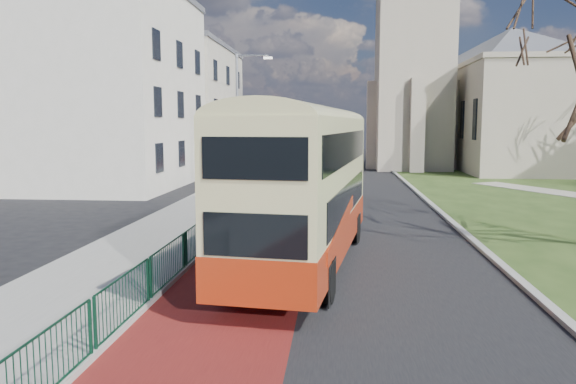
# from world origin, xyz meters

# --- Properties ---
(ground) EXTENTS (160.00, 160.00, 0.00)m
(ground) POSITION_xyz_m (0.00, 0.00, 0.00)
(ground) COLOR black
(ground) RESTS_ON ground
(road_carriageway) EXTENTS (9.00, 120.00, 0.01)m
(road_carriageway) POSITION_xyz_m (1.50, 20.00, 0.01)
(road_carriageway) COLOR black
(road_carriageway) RESTS_ON ground
(bus_lane) EXTENTS (3.40, 120.00, 0.01)m
(bus_lane) POSITION_xyz_m (-1.20, 20.00, 0.01)
(bus_lane) COLOR #591414
(bus_lane) RESTS_ON ground
(pavement_west) EXTENTS (4.00, 120.00, 0.12)m
(pavement_west) POSITION_xyz_m (-5.00, 20.00, 0.06)
(pavement_west) COLOR gray
(pavement_west) RESTS_ON ground
(kerb_west) EXTENTS (0.25, 120.00, 0.13)m
(kerb_west) POSITION_xyz_m (-3.00, 20.00, 0.07)
(kerb_west) COLOR #999993
(kerb_west) RESTS_ON ground
(kerb_east) EXTENTS (0.25, 80.00, 0.13)m
(kerb_east) POSITION_xyz_m (6.10, 22.00, 0.07)
(kerb_east) COLOR #999993
(kerb_east) RESTS_ON ground
(pedestrian_railing) EXTENTS (0.07, 24.00, 1.12)m
(pedestrian_railing) POSITION_xyz_m (-2.95, 4.00, 0.55)
(pedestrian_railing) COLOR #0C3925
(pedestrian_railing) RESTS_ON ground
(gothic_church) EXTENTS (16.38, 18.00, 40.00)m
(gothic_church) POSITION_xyz_m (12.56, 38.00, 13.13)
(gothic_church) COLOR gray
(gothic_church) RESTS_ON ground
(street_block_near) EXTENTS (10.30, 14.30, 13.00)m
(street_block_near) POSITION_xyz_m (-14.00, 22.00, 6.51)
(street_block_near) COLOR beige
(street_block_near) RESTS_ON ground
(street_block_far) EXTENTS (10.30, 16.30, 11.50)m
(street_block_far) POSITION_xyz_m (-14.00, 38.00, 5.76)
(street_block_far) COLOR #B7B09B
(street_block_far) RESTS_ON ground
(streetlamp) EXTENTS (2.13, 0.18, 8.00)m
(streetlamp) POSITION_xyz_m (-4.35, 18.00, 4.59)
(streetlamp) COLOR gray
(streetlamp) RESTS_ON pavement_west
(bus) EXTENTS (3.80, 10.96, 4.49)m
(bus) POSITION_xyz_m (0.40, 1.72, 2.56)
(bus) COLOR #9D280E
(bus) RESTS_ON ground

